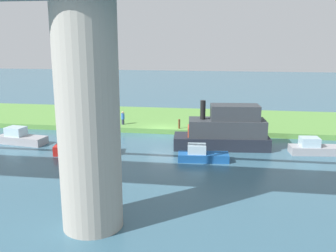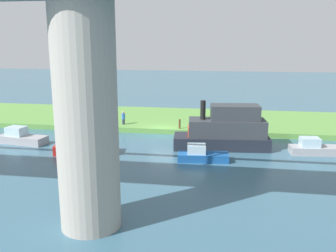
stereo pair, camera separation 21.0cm
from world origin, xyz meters
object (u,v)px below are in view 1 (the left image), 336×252
object	(u,v)px
bridge_pylon	(88,118)
skiff_small	(21,138)
person_on_bank	(123,118)
houseboat_blue	(84,146)
riverboat_paddlewheel	(202,155)
mooring_post	(179,124)
pontoon_yellow	(314,148)
motorboat_white	(225,131)

from	to	relation	value
bridge_pylon	skiff_small	bearing A→B (deg)	-49.33
person_on_bank	houseboat_blue	distance (m)	8.91
skiff_small	riverboat_paddlewheel	bearing A→B (deg)	171.28
mooring_post	pontoon_yellow	size ratio (longest dim) A/B	0.22
person_on_bank	houseboat_blue	xyz separation A→B (m)	(0.86, 8.85, -0.62)
person_on_bank	skiff_small	bearing A→B (deg)	41.90
mooring_post	skiff_small	world-z (taller)	skiff_small
bridge_pylon	riverboat_paddlewheel	distance (m)	13.05
bridge_pylon	houseboat_blue	bearing A→B (deg)	-66.70
pontoon_yellow	houseboat_blue	world-z (taller)	houseboat_blue
motorboat_white	bridge_pylon	bearing A→B (deg)	66.92
motorboat_white	riverboat_paddlewheel	distance (m)	4.31
bridge_pylon	pontoon_yellow	bearing A→B (deg)	-133.53
houseboat_blue	riverboat_paddlewheel	bearing A→B (deg)	177.21
pontoon_yellow	riverboat_paddlewheel	distance (m)	9.49
bridge_pylon	riverboat_paddlewheel	xyz separation A→B (m)	(-4.67, -11.11, -5.01)
motorboat_white	riverboat_paddlewheel	world-z (taller)	motorboat_white
pontoon_yellow	riverboat_paddlewheel	bearing A→B (deg)	19.75
person_on_bank	pontoon_yellow	xyz separation A→B (m)	(-17.73, 6.11, -0.71)
houseboat_blue	riverboat_paddlewheel	distance (m)	9.67
pontoon_yellow	houseboat_blue	size ratio (longest dim) A/B	0.83
person_on_bank	pontoon_yellow	bearing A→B (deg)	160.98
skiff_small	houseboat_blue	world-z (taller)	houseboat_blue
riverboat_paddlewheel	bridge_pylon	bearing A→B (deg)	67.19
mooring_post	skiff_small	bearing A→B (deg)	23.21
motorboat_white	riverboat_paddlewheel	xyz separation A→B (m)	(1.69, 3.82, -1.07)
person_on_bank	houseboat_blue	bearing A→B (deg)	84.42
pontoon_yellow	person_on_bank	bearing A→B (deg)	-19.02
houseboat_blue	pontoon_yellow	bearing A→B (deg)	-171.62
pontoon_yellow	mooring_post	bearing A→B (deg)	-23.69
mooring_post	riverboat_paddlewheel	bearing A→B (deg)	108.42
skiff_small	bridge_pylon	bearing A→B (deg)	130.67
bridge_pylon	person_on_bank	world-z (taller)	bridge_pylon
bridge_pylon	houseboat_blue	distance (m)	13.52
mooring_post	skiff_small	distance (m)	14.81
bridge_pylon	motorboat_white	bearing A→B (deg)	-113.08
bridge_pylon	pontoon_yellow	xyz separation A→B (m)	(-13.60, -14.32, -4.98)
motorboat_white	skiff_small	xyz separation A→B (m)	(18.07, 1.31, -1.00)
houseboat_blue	riverboat_paddlewheel	xyz separation A→B (m)	(-9.66, 0.47, -0.12)
person_on_bank	skiff_small	size ratio (longest dim) A/B	0.30
person_on_bank	mooring_post	distance (m)	6.10
bridge_pylon	skiff_small	size ratio (longest dim) A/B	2.37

